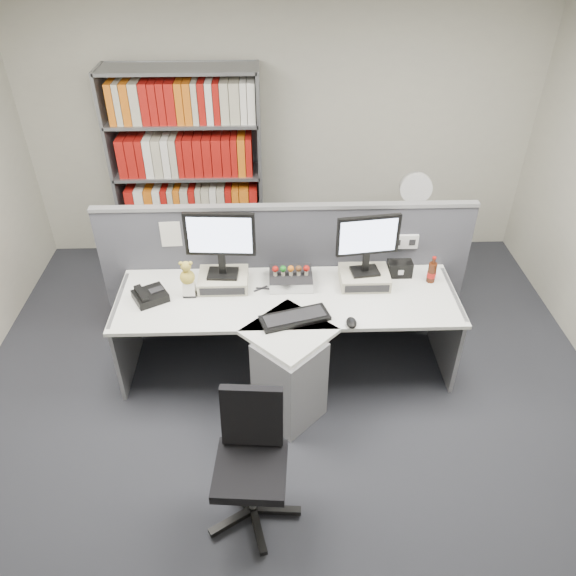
{
  "coord_description": "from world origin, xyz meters",
  "views": [
    {
      "loc": [
        -0.1,
        -2.58,
        3.25
      ],
      "look_at": [
        0.0,
        0.65,
        0.92
      ],
      "focal_mm": 34.7,
      "sensor_mm": 36.0,
      "label": 1
    }
  ],
  "objects_px": {
    "shelving_unit": "(189,177)",
    "desktop_pc": "(291,279)",
    "monitor_left": "(220,239)",
    "cola_bottle": "(432,272)",
    "filing_cabinet": "(406,253)",
    "desk_calendar": "(189,290)",
    "desk_fan": "(415,191)",
    "desk_phone": "(150,296)",
    "office_chair": "(251,456)",
    "mouse": "(351,323)",
    "keyboard": "(295,318)",
    "desk": "(288,342)",
    "speaker": "(400,269)",
    "monitor_right": "(368,240)"
  },
  "relations": [
    {
      "from": "shelving_unit",
      "to": "desktop_pc",
      "type": "bearing_deg",
      "value": -57.3
    },
    {
      "from": "monitor_left",
      "to": "cola_bottle",
      "type": "bearing_deg",
      "value": 0.17
    },
    {
      "from": "filing_cabinet",
      "to": "desk_calendar",
      "type": "bearing_deg",
      "value": -149.45
    },
    {
      "from": "cola_bottle",
      "to": "desk_fan",
      "type": "distance_m",
      "value": 1.03
    },
    {
      "from": "desk_phone",
      "to": "desk_calendar",
      "type": "height_order",
      "value": "desk_calendar"
    },
    {
      "from": "office_chair",
      "to": "mouse",
      "type": "bearing_deg",
      "value": 52.67
    },
    {
      "from": "keyboard",
      "to": "desk",
      "type": "bearing_deg",
      "value": 127.8
    },
    {
      "from": "office_chair",
      "to": "desktop_pc",
      "type": "bearing_deg",
      "value": 78.78
    },
    {
      "from": "monitor_left",
      "to": "speaker",
      "type": "xyz_separation_m",
      "value": [
        1.4,
        0.1,
        -0.35
      ]
    },
    {
      "from": "monitor_left",
      "to": "speaker",
      "type": "height_order",
      "value": "monitor_left"
    },
    {
      "from": "desk_calendar",
      "to": "shelving_unit",
      "type": "height_order",
      "value": "shelving_unit"
    },
    {
      "from": "desk",
      "to": "speaker",
      "type": "bearing_deg",
      "value": 27.98
    },
    {
      "from": "keyboard",
      "to": "desk_phone",
      "type": "relative_size",
      "value": 1.74
    },
    {
      "from": "keyboard",
      "to": "filing_cabinet",
      "type": "xyz_separation_m",
      "value": [
        1.16,
        1.46,
        -0.39
      ]
    },
    {
      "from": "cola_bottle",
      "to": "office_chair",
      "type": "distance_m",
      "value": 2.03
    },
    {
      "from": "desktop_pc",
      "to": "desk_fan",
      "type": "bearing_deg",
      "value": 40.64
    },
    {
      "from": "desktop_pc",
      "to": "cola_bottle",
      "type": "distance_m",
      "value": 1.11
    },
    {
      "from": "monitor_right",
      "to": "cola_bottle",
      "type": "distance_m",
      "value": 0.61
    },
    {
      "from": "desktop_pc",
      "to": "speaker",
      "type": "distance_m",
      "value": 0.88
    },
    {
      "from": "office_chair",
      "to": "shelving_unit",
      "type": "bearing_deg",
      "value": 102.54
    },
    {
      "from": "desk_phone",
      "to": "desk_fan",
      "type": "bearing_deg",
      "value": 27.86
    },
    {
      "from": "desk_calendar",
      "to": "office_chair",
      "type": "xyz_separation_m",
      "value": [
        0.49,
        -1.3,
        -0.29
      ]
    },
    {
      "from": "desktop_pc",
      "to": "cola_bottle",
      "type": "xyz_separation_m",
      "value": [
        1.1,
        -0.01,
        0.04
      ]
    },
    {
      "from": "monitor_right",
      "to": "office_chair",
      "type": "xyz_separation_m",
      "value": [
        -0.86,
        -1.43,
        -0.63
      ]
    },
    {
      "from": "monitor_left",
      "to": "keyboard",
      "type": "relative_size",
      "value": 1.01
    },
    {
      "from": "speaker",
      "to": "cola_bottle",
      "type": "relative_size",
      "value": 0.86
    },
    {
      "from": "speaker",
      "to": "desktop_pc",
      "type": "bearing_deg",
      "value": -174.54
    },
    {
      "from": "desktop_pc",
      "to": "desk_calendar",
      "type": "distance_m",
      "value": 0.79
    },
    {
      "from": "desk_fan",
      "to": "monitor_left",
      "type": "bearing_deg",
      "value": -149.03
    },
    {
      "from": "monitor_right",
      "to": "desk_calendar",
      "type": "relative_size",
      "value": 4.05
    },
    {
      "from": "desk",
      "to": "mouse",
      "type": "xyz_separation_m",
      "value": [
        0.44,
        -0.13,
        0.29
      ]
    },
    {
      "from": "desktop_pc",
      "to": "office_chair",
      "type": "bearing_deg",
      "value": -101.22
    },
    {
      "from": "monitor_right",
      "to": "shelving_unit",
      "type": "bearing_deg",
      "value": 135.82
    },
    {
      "from": "desk",
      "to": "desk_calendar",
      "type": "xyz_separation_m",
      "value": [
        -0.74,
        0.25,
        0.32
      ]
    },
    {
      "from": "filing_cabinet",
      "to": "desk_fan",
      "type": "bearing_deg",
      "value": -90.0
    },
    {
      "from": "monitor_left",
      "to": "desk_phone",
      "type": "xyz_separation_m",
      "value": [
        -0.55,
        -0.17,
        -0.38
      ]
    },
    {
      "from": "desktop_pc",
      "to": "desk",
      "type": "bearing_deg",
      "value": -94.63
    },
    {
      "from": "monitor_right",
      "to": "desktop_pc",
      "type": "xyz_separation_m",
      "value": [
        -0.58,
        0.01,
        -0.35
      ]
    },
    {
      "from": "shelving_unit",
      "to": "keyboard",
      "type": "bearing_deg",
      "value": -63.64
    },
    {
      "from": "desk",
      "to": "mouse",
      "type": "height_order",
      "value": "mouse"
    },
    {
      "from": "cola_bottle",
      "to": "desk",
      "type": "bearing_deg",
      "value": -161.13
    },
    {
      "from": "mouse",
      "to": "desk_fan",
      "type": "height_order",
      "value": "desk_fan"
    },
    {
      "from": "mouse",
      "to": "shelving_unit",
      "type": "bearing_deg",
      "value": 124.14
    },
    {
      "from": "desk",
      "to": "cola_bottle",
      "type": "distance_m",
      "value": 1.25
    },
    {
      "from": "mouse",
      "to": "desk_fan",
      "type": "distance_m",
      "value": 1.73
    },
    {
      "from": "monitor_right",
      "to": "desk_phone",
      "type": "bearing_deg",
      "value": -174.19
    },
    {
      "from": "cola_bottle",
      "to": "desk_fan",
      "type": "xyz_separation_m",
      "value": [
        0.06,
        1.01,
        0.2
      ]
    },
    {
      "from": "shelving_unit",
      "to": "desk_calendar",
      "type": "bearing_deg",
      "value": -84.35
    },
    {
      "from": "desk_phone",
      "to": "desk_calendar",
      "type": "bearing_deg",
      "value": 7.2
    },
    {
      "from": "desk_calendar",
      "to": "desk_fan",
      "type": "relative_size",
      "value": 0.25
    }
  ]
}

